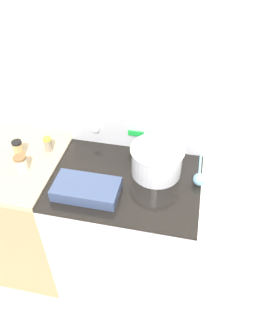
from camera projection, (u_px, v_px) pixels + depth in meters
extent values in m
plane|color=beige|center=(117.00, 311.00, 2.12)|extent=(12.00, 12.00, 0.00)
cube|color=silver|center=(140.00, 88.00, 1.76)|extent=(8.00, 0.05, 2.50)
cube|color=#BCBCC1|center=(127.00, 231.00, 2.05)|extent=(0.79, 0.63, 0.89)
cube|color=black|center=(126.00, 179.00, 1.74)|extent=(0.79, 0.63, 0.02)
cylinder|color=silver|center=(111.00, 237.00, 1.55)|extent=(0.64, 0.02, 0.02)
cube|color=#BCBCC1|center=(137.00, 132.00, 1.88)|extent=(0.79, 0.05, 0.19)
cylinder|color=white|center=(96.00, 129.00, 1.89)|extent=(0.04, 0.02, 0.04)
cylinder|color=white|center=(177.00, 139.00, 1.81)|extent=(0.04, 0.02, 0.04)
cube|color=green|center=(136.00, 134.00, 1.85)|extent=(0.09, 0.01, 0.03)
cube|color=tan|center=(31.00, 214.00, 2.15)|extent=(0.51, 0.63, 0.89)
cube|color=tan|center=(14.00, 161.00, 1.84)|extent=(0.51, 0.63, 0.03)
cylinder|color=silver|center=(157.00, 161.00, 1.72)|extent=(0.27, 0.27, 0.16)
torus|color=silver|center=(158.00, 149.00, 1.66)|extent=(0.28, 0.28, 0.01)
cylinder|color=beige|center=(157.00, 151.00, 1.67)|extent=(0.24, 0.24, 0.02)
cube|color=#38476B|center=(86.00, 189.00, 1.63)|extent=(0.33, 0.18, 0.06)
cube|color=#B2894C|center=(86.00, 187.00, 1.62)|extent=(0.29, 0.16, 0.03)
cylinder|color=#7AB2C6|center=(200.00, 166.00, 1.79)|extent=(0.01, 0.26, 0.01)
sphere|color=#7AB2C6|center=(199.00, 179.00, 1.68)|extent=(0.07, 0.07, 0.07)
cylinder|color=gray|center=(48.00, 145.00, 1.87)|extent=(0.05, 0.05, 0.07)
cylinder|color=yellow|center=(47.00, 139.00, 1.84)|extent=(0.05, 0.05, 0.01)
cylinder|color=beige|center=(21.00, 165.00, 1.73)|extent=(0.06, 0.06, 0.08)
cylinder|color=brown|center=(19.00, 158.00, 1.70)|extent=(0.07, 0.07, 0.01)
cylinder|color=tan|center=(19.00, 150.00, 1.82)|extent=(0.05, 0.05, 0.09)
cylinder|color=black|center=(16.00, 142.00, 1.79)|extent=(0.06, 0.06, 0.01)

